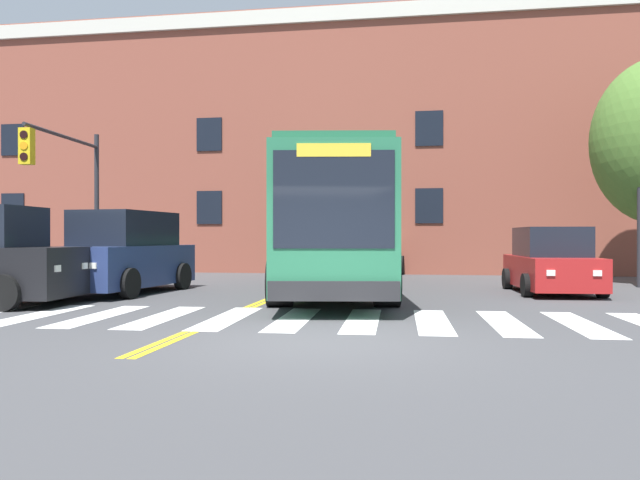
% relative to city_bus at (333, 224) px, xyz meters
% --- Properties ---
extents(ground_plane, '(120.00, 120.00, 0.00)m').
position_rel_city_bus_xyz_m(ground_plane, '(0.96, -8.18, -1.88)').
color(ground_plane, '#424244').
extents(crosswalk, '(13.27, 3.82, 0.01)m').
position_rel_city_bus_xyz_m(crosswalk, '(0.10, -5.85, -1.88)').
color(crosswalk, white).
rests_on(crosswalk, ground).
extents(lane_line_yellow_inner, '(0.12, 36.00, 0.01)m').
position_rel_city_bus_xyz_m(lane_line_yellow_inner, '(-1.30, 8.15, -1.88)').
color(lane_line_yellow_inner, gold).
rests_on(lane_line_yellow_inner, ground).
extents(lane_line_yellow_outer, '(0.12, 36.00, 0.01)m').
position_rel_city_bus_xyz_m(lane_line_yellow_outer, '(-1.14, 8.15, -1.88)').
color(lane_line_yellow_outer, gold).
rests_on(lane_line_yellow_outer, ground).
extents(city_bus, '(4.13, 12.42, 3.48)m').
position_rel_city_bus_xyz_m(city_bus, '(0.00, 0.00, 0.00)').
color(city_bus, '#28704C').
rests_on(city_bus, ground).
extents(car_navy_near_lane, '(2.47, 4.78, 2.20)m').
position_rel_city_bus_xyz_m(car_navy_near_lane, '(-5.48, -1.34, -0.84)').
color(car_navy_near_lane, navy).
rests_on(car_navy_near_lane, ground).
extents(car_red_far_lane, '(2.22, 4.13, 1.78)m').
position_rel_city_bus_xyz_m(car_red_far_lane, '(5.88, 0.47, -1.06)').
color(car_red_far_lane, '#AD1E1E').
rests_on(car_red_far_lane, ground).
extents(car_tan_behind_bus, '(2.54, 4.95, 2.29)m').
position_rel_city_bus_xyz_m(car_tan_behind_bus, '(0.80, 9.64, -0.80)').
color(car_tan_behind_bus, tan).
rests_on(car_tan_behind_bus, ground).
extents(traffic_light_far_corner, '(0.59, 4.58, 5.04)m').
position_rel_city_bus_xyz_m(traffic_light_far_corner, '(-8.47, 0.89, 1.56)').
color(traffic_light_far_corner, '#28282D').
rests_on(traffic_light_far_corner, ground).
extents(traffic_light_overhead, '(0.35, 3.42, 5.22)m').
position_rel_city_bus_xyz_m(traffic_light_overhead, '(-0.75, 3.39, 1.57)').
color(traffic_light_overhead, '#28282D').
rests_on(traffic_light_overhead, ground).
extents(building_facade, '(34.34, 8.19, 11.03)m').
position_rel_city_bus_xyz_m(building_facade, '(-1.85, 12.19, 3.64)').
color(building_facade, brown).
rests_on(building_facade, ground).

